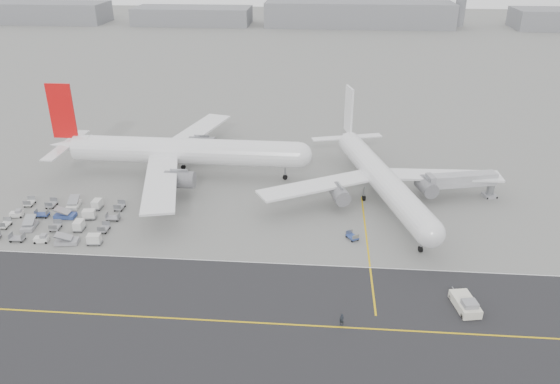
# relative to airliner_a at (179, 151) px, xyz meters

# --- Properties ---
(ground) EXTENTS (700.00, 700.00, 0.00)m
(ground) POSITION_rel_airliner_a_xyz_m (11.01, -32.97, -6.03)
(ground) COLOR gray
(ground) RESTS_ON ground
(taxiway) EXTENTS (220.00, 59.00, 0.03)m
(taxiway) POSITION_rel_airliner_a_xyz_m (16.03, -50.95, -6.02)
(taxiway) COLOR #27272A
(taxiway) RESTS_ON ground
(horizon_buildings) EXTENTS (520.00, 28.00, 28.00)m
(horizon_buildings) POSITION_rel_airliner_a_xyz_m (41.01, 227.03, -6.03)
(horizon_buildings) COLOR gray
(horizon_buildings) RESTS_ON ground
(airliner_a) EXTENTS (60.75, 60.08, 20.95)m
(airliner_a) POSITION_rel_airliner_a_xyz_m (0.00, 0.00, 0.00)
(airliner_a) COLOR white
(airliner_a) RESTS_ON ground
(airliner_b) EXTENTS (50.55, 51.65, 18.25)m
(airliner_b) POSITION_rel_airliner_a_xyz_m (44.42, -9.12, -0.77)
(airliner_b) COLOR white
(airliner_b) RESTS_ON ground
(pushback_tug) EXTENTS (3.87, 7.92, 2.23)m
(pushback_tug) POSITION_rel_airliner_a_xyz_m (54.36, -45.25, -5.12)
(pushback_tug) COLOR silver
(pushback_tug) RESTS_ON ground
(jet_bridge) EXTENTS (15.86, 6.57, 5.92)m
(jet_bridge) POSITION_rel_airliner_a_xyz_m (61.63, -7.30, -1.90)
(jet_bridge) COLOR gray
(jet_bridge) RESTS_ON ground
(gse_cluster) EXTENTS (28.55, 23.38, 2.00)m
(gse_cluster) POSITION_rel_airliner_a_xyz_m (-17.67, -24.66, -6.03)
(gse_cluster) COLOR #97979C
(gse_cluster) RESTS_ON ground
(stray_dolly) EXTENTS (2.51, 2.80, 1.47)m
(stray_dolly) POSITION_rel_airliner_a_xyz_m (38.35, -25.95, -6.03)
(stray_dolly) COLOR silver
(stray_dolly) RESTS_ON ground
(ground_crew_a) EXTENTS (0.81, 0.67, 1.90)m
(ground_crew_a) POSITION_rel_airliner_a_xyz_m (35.93, -50.46, -5.08)
(ground_crew_a) COLOR black
(ground_crew_a) RESTS_ON ground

